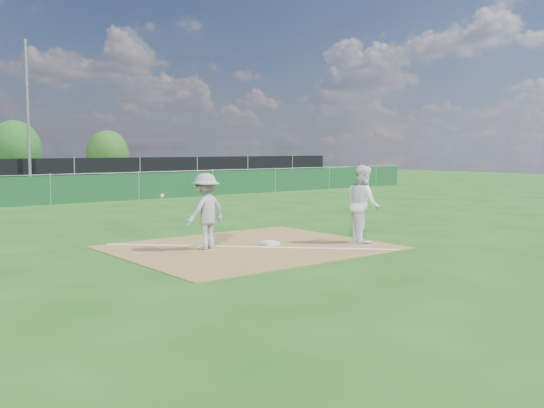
{
  "coord_description": "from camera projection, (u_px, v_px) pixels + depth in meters",
  "views": [
    {
      "loc": [
        -8.37,
        -10.42,
        2.34
      ],
      "look_at": [
        0.68,
        1.0,
        1.0
      ],
      "focal_mm": 40.0,
      "sensor_mm": 36.0,
      "label": 1
    }
  ],
  "objects": [
    {
      "name": "infield_dirt",
      "position": [
        249.0,
        247.0,
        14.3
      ],
      "size": [
        6.0,
        5.0,
        0.02
      ],
      "primitive_type": "cube",
      "color": "brown",
      "rests_on": "ground"
    },
    {
      "name": "green_fence",
      "position": [
        50.0,
        190.0,
        25.17
      ],
      "size": [
        44.0,
        0.05,
        1.2
      ],
      "primitive_type": "cube",
      "color": "#103B1C",
      "rests_on": "ground"
    },
    {
      "name": "tree_right",
      "position": [
        108.0,
        154.0,
        44.99
      ],
      "size": [
        3.1,
        3.1,
        3.68
      ],
      "color": "#382316",
      "rests_on": "ground"
    },
    {
      "name": "foul_line",
      "position": [
        249.0,
        247.0,
        14.3
      ],
      "size": [
        5.01,
        5.01,
        0.01
      ],
      "primitive_type": "cube",
      "rotation": [
        0.0,
        0.0,
        0.79
      ],
      "color": "white",
      "rests_on": "infield_dirt"
    },
    {
      "name": "first_base",
      "position": [
        270.0,
        243.0,
        14.64
      ],
      "size": [
        0.4,
        0.4,
        0.08
      ],
      "primitive_type": "cube",
      "rotation": [
        0.0,
        0.0,
        -0.11
      ],
      "color": "silver",
      "rests_on": "infield_dirt"
    },
    {
      "name": "car_right",
      "position": [
        51.0,
        176.0,
        37.65
      ],
      "size": [
        4.14,
        1.76,
        1.19
      ],
      "primitive_type": "imported",
      "rotation": [
        0.0,
        0.0,
        1.55
      ],
      "color": "black",
      "rests_on": "parking_lot"
    },
    {
      "name": "ground",
      "position": [
        98.0,
        215.0,
        21.32
      ],
      "size": [
        90.0,
        90.0,
        0.0
      ],
      "primitive_type": "plane",
      "color": "#184B10",
      "rests_on": "ground"
    },
    {
      "name": "tree_mid",
      "position": [
        15.0,
        150.0,
        41.98
      ],
      "size": [
        3.62,
        3.62,
        4.29
      ],
      "color": "#382316",
      "rests_on": "ground"
    },
    {
      "name": "light_pole",
      "position": [
        28.0,
        117.0,
        31.8
      ],
      "size": [
        0.16,
        0.16,
        8.0
      ],
      "primitive_type": "cylinder",
      "color": "slate",
      "rests_on": "ground"
    },
    {
      "name": "runner",
      "position": [
        363.0,
        204.0,
        15.06
      ],
      "size": [
        1.08,
        1.17,
        1.93
      ],
      "primitive_type": "imported",
      "rotation": [
        0.0,
        0.0,
        1.1
      ],
      "color": "white",
      "rests_on": "ground"
    },
    {
      "name": "play_at_first",
      "position": [
        205.0,
        211.0,
        13.97
      ],
      "size": [
        1.9,
        0.89,
        1.75
      ],
      "color": "#A4A3A6",
      "rests_on": "infield_dirt"
    }
  ]
}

